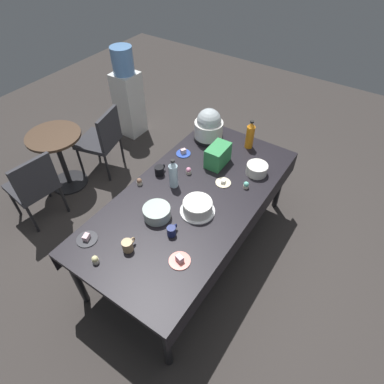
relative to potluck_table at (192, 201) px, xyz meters
The scene contains 24 objects.
ground 0.69m from the potluck_table, ahead, with size 9.00×9.00×0.00m, color #383330.
potluck_table is the anchor object (origin of this frame).
frosted_layer_cake 0.22m from the potluck_table, 131.78° to the right, with size 0.29×0.29×0.12m.
slow_cooker 0.89m from the potluck_table, 22.51° to the left, with size 0.31×0.31×0.35m.
glass_salad_bowl 0.39m from the potluck_table, 163.18° to the left, with size 0.23×0.23×0.10m, color #B2C6BC.
ceramic_snack_bowl 0.69m from the potluck_table, 29.34° to the right, with size 0.20×0.20×0.10m, color silver.
dessert_plate_cobalt 0.61m from the potluck_table, 42.27° to the left, with size 0.15×0.15×0.06m.
dessert_plate_coral 0.68m from the potluck_table, 153.71° to the right, with size 0.16×0.16×0.06m.
dessert_plate_cream 0.34m from the potluck_table, 25.66° to the right, with size 0.14×0.14×0.04m.
dessert_plate_charcoal 0.94m from the potluck_table, 154.04° to the left, with size 0.16×0.16×0.05m.
cupcake_berry 0.51m from the potluck_table, 106.30° to the left, with size 0.05×0.05×0.07m.
cupcake_rose 0.98m from the potluck_table, 167.97° to the left, with size 0.05×0.05×0.07m.
cupcake_mint 0.32m from the potluck_table, 40.09° to the left, with size 0.05×0.05×0.07m.
cupcake_vanilla 0.50m from the potluck_table, 43.70° to the right, with size 0.05×0.05×0.07m.
soda_bottle_water 0.29m from the potluck_table, 84.15° to the left, with size 0.08×0.08×0.29m.
soda_bottle_orange_juice 0.95m from the potluck_table, ahead, with size 0.08×0.08×0.31m.
coffee_mug_tan 0.74m from the potluck_table, behind, with size 0.12×0.08×0.09m.
coffee_mug_navy 0.46m from the potluck_table, 166.79° to the right, with size 0.11×0.07×0.08m.
coffee_mug_black 0.43m from the potluck_table, 80.08° to the left, with size 0.13×0.09×0.09m.
soda_carton 0.53m from the potluck_table, ahead, with size 0.26×0.16×0.20m, color #338C4C.
maroon_chair_left 1.69m from the potluck_table, 109.44° to the left, with size 0.49×0.49×0.85m.
maroon_chair_right 1.65m from the potluck_table, 75.17° to the left, with size 0.54×0.54×0.85m.
round_cafe_table 1.82m from the potluck_table, 91.58° to the left, with size 0.60×0.60×0.72m.
water_cooler 2.28m from the potluck_table, 56.80° to the left, with size 0.32×0.32×1.24m.
Camera 1 is at (-1.64, -1.10, 2.77)m, focal length 30.18 mm.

